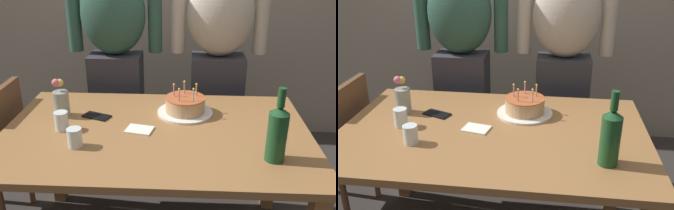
% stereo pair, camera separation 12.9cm
% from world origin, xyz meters
% --- Properties ---
extents(dining_table, '(1.50, 0.96, 0.74)m').
position_xyz_m(dining_table, '(0.00, 0.00, 0.64)').
color(dining_table, olive).
rests_on(dining_table, ground_plane).
extents(birthday_cake, '(0.30, 0.30, 0.16)m').
position_xyz_m(birthday_cake, '(0.14, 0.21, 0.78)').
color(birthday_cake, white).
rests_on(birthday_cake, dining_table).
extents(water_glass_near, '(0.07, 0.07, 0.09)m').
position_xyz_m(water_glass_near, '(-0.35, -0.18, 0.78)').
color(water_glass_near, silver).
rests_on(water_glass_near, dining_table).
extents(water_glass_far, '(0.07, 0.07, 0.09)m').
position_xyz_m(water_glass_far, '(-0.46, -0.02, 0.79)').
color(water_glass_far, silver).
rests_on(water_glass_far, dining_table).
extents(wine_bottle, '(0.08, 0.08, 0.32)m').
position_xyz_m(wine_bottle, '(0.52, -0.24, 0.87)').
color(wine_bottle, '#194723').
rests_on(wine_bottle, dining_table).
extents(cell_phone, '(0.16, 0.12, 0.01)m').
position_xyz_m(cell_phone, '(-0.32, 0.14, 0.74)').
color(cell_phone, black).
rests_on(cell_phone, dining_table).
extents(napkin_stack, '(0.15, 0.12, 0.01)m').
position_xyz_m(napkin_stack, '(-0.08, -0.01, 0.74)').
color(napkin_stack, white).
rests_on(napkin_stack, dining_table).
extents(flower_vase, '(0.08, 0.08, 0.20)m').
position_xyz_m(flower_vase, '(-0.51, 0.15, 0.82)').
color(flower_vase, '#999E93').
rests_on(flower_vase, dining_table).
extents(person_man_bearded, '(0.61, 0.27, 1.66)m').
position_xyz_m(person_man_bearded, '(-0.32, 0.72, 0.87)').
color(person_man_bearded, '#33333D').
rests_on(person_man_bearded, ground_plane).
extents(person_woman_cardigan, '(0.61, 0.27, 1.66)m').
position_xyz_m(person_woman_cardigan, '(0.35, 0.72, 0.87)').
color(person_woman_cardigan, '#33333D').
rests_on(person_woman_cardigan, ground_plane).
extents(dining_chair, '(0.42, 0.42, 0.87)m').
position_xyz_m(dining_chair, '(-0.95, 0.18, 0.52)').
color(dining_chair, brown).
rests_on(dining_chair, ground_plane).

